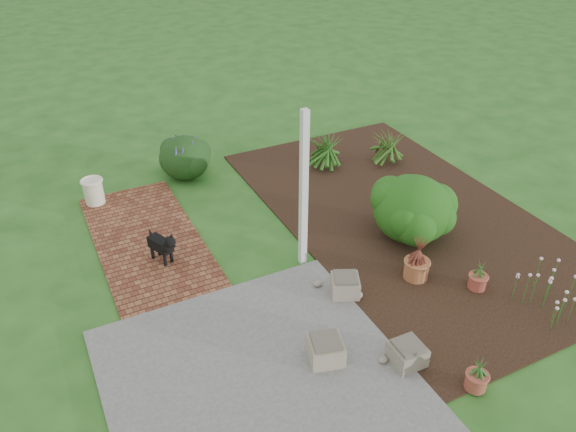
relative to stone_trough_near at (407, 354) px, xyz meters
name	(u,v)px	position (x,y,z in m)	size (l,w,h in m)	color
ground	(288,271)	(-0.48, 2.30, -0.17)	(80.00, 80.00, 0.00)	#23591C
concrete_patio	(259,380)	(-1.73, 0.55, -0.15)	(3.50, 3.50, 0.04)	#60605E
brick_path	(147,239)	(-2.18, 4.05, -0.15)	(1.60, 3.50, 0.04)	brown
garden_bed	(403,215)	(2.02, 2.80, -0.15)	(4.00, 7.00, 0.03)	black
veranda_post	(304,192)	(-0.18, 2.40, 1.08)	(0.10, 0.10, 2.50)	white
stone_trough_near	(407,354)	(0.00, 0.00, 0.00)	(0.39, 0.39, 0.26)	#767159
stone_trough_mid	(326,350)	(-0.86, 0.49, 0.01)	(0.41, 0.41, 0.27)	gray
stone_trough_far	(345,286)	(0.00, 1.45, 0.00)	(0.38, 0.38, 0.26)	gray
black_dog	(162,244)	(-2.09, 3.32, 0.18)	(0.35, 0.58, 0.53)	black
cream_ceramic_urn	(94,192)	(-2.71, 5.57, 0.10)	(0.34, 0.34, 0.45)	#F0E6C5
evergreen_shrub	(413,208)	(1.71, 2.22, 0.40)	(1.26, 1.26, 1.07)	#0D410B
agapanthus_clump_back	(387,144)	(2.87, 4.58, 0.28)	(0.93, 0.93, 0.84)	#0F3912
agapanthus_clump_front	(325,147)	(1.67, 4.99, 0.29)	(0.97, 0.97, 0.86)	#1B380F
pink_flower_patch	(552,288)	(2.41, -0.01, 0.15)	(0.89, 0.89, 0.57)	#113D0F
terracotta_pot_bronze	(416,269)	(1.13, 1.30, 0.01)	(0.36, 0.36, 0.29)	#A96439
terracotta_pot_small_left	(477,282)	(1.77, 0.71, -0.03)	(0.26, 0.26, 0.21)	#AB4A39
terracotta_pot_small_right	(476,381)	(0.49, -0.68, -0.03)	(0.25, 0.25, 0.21)	#9C4635
purple_flowering_bush	(185,156)	(-0.92, 5.89, 0.25)	(0.99, 0.99, 0.84)	black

